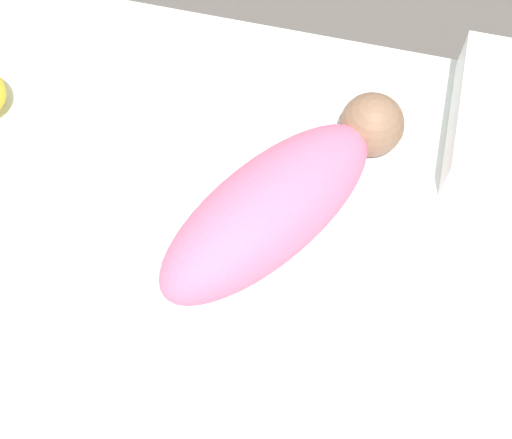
{
  "coord_description": "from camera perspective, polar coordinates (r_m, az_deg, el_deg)",
  "views": [
    {
      "loc": [
        -0.13,
        0.49,
        1.25
      ],
      "look_at": [
        -0.02,
        -0.01,
        0.21
      ],
      "focal_mm": 50.0,
      "sensor_mm": 36.0,
      "label": 1
    }
  ],
  "objects": [
    {
      "name": "ground_plane",
      "position": [
        1.35,
        -0.81,
        -4.29
      ],
      "size": [
        12.0,
        12.0,
        0.0
      ],
      "primitive_type": "plane",
      "color": "#514C47"
    },
    {
      "name": "bed_mattress",
      "position": [
        1.28,
        -0.86,
        -2.94
      ],
      "size": [
        1.58,
        0.92,
        0.16
      ],
      "color": "white",
      "rests_on": "ground_plane"
    },
    {
      "name": "burp_cloth",
      "position": [
        1.3,
        7.19,
        6.67
      ],
      "size": [
        0.22,
        0.2,
        0.02
      ],
      "color": "white",
      "rests_on": "bed_mattress"
    },
    {
      "name": "swaddled_baby",
      "position": [
        1.16,
        2.08,
        1.66
      ],
      "size": [
        0.39,
        0.49,
        0.13
      ],
      "rotation": [
        0.0,
        0.0,
        4.12
      ],
      "color": "pink",
      "rests_on": "bed_mattress"
    }
  ]
}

